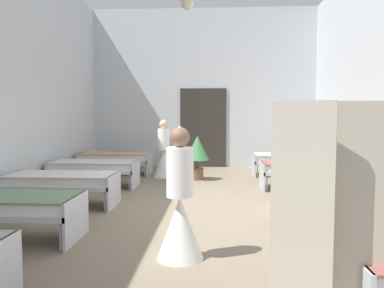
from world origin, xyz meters
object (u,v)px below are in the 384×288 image
Objects in this scene: bed_right_row_4 at (289,159)px; potted_plant at (197,151)px; bed_left_row_1 at (5,206)px; bed_right_row_2 at (331,184)px; bed_right_row_1 at (376,211)px; bed_left_row_3 at (94,167)px; bed_left_row_4 at (115,158)px; nurse_near_aisle at (164,157)px; nurse_mid_aisle at (180,212)px; privacy_screen at (364,227)px; patient_seated_secondary at (346,175)px; bed_right_row_3 at (306,169)px; bed_left_row_2 at (61,181)px.

bed_right_row_4 is 2.53m from potted_plant.
bed_left_row_1 and bed_right_row_2 have the same top height.
potted_plant is (2.25, 4.74, 0.27)m from bed_left_row_1.
bed_left_row_3 is (-4.64, 3.67, 0.00)m from bed_right_row_1.
bed_left_row_4 is 1.28× the size of nurse_near_aisle.
bed_right_row_4 is at bearing -81.03° from nurse_mid_aisle.
bed_right_row_4 is at bearing 87.51° from privacy_screen.
bed_left_row_1 and bed_right_row_1 have the same top height.
bed_left_row_3 is at bearing 140.06° from patient_seated_secondary.
bed_left_row_1 is 1.00× the size of bed_left_row_4.
nurse_near_aisle is (1.38, -0.45, 0.09)m from bed_left_row_4.
bed_right_row_3 is at bearing 90.00° from bed_right_row_1.
nurse_mid_aisle is 0.87× the size of privacy_screen.
bed_left_row_2 is 1.00× the size of bed_left_row_3.
bed_right_row_2 is at bearing -21.57° from bed_left_row_3.
bed_left_row_1 is 5.25m from nurse_near_aisle.
bed_left_row_4 is 1.28× the size of nurse_mid_aisle.
bed_right_row_2 is at bearing 0.00° from bed_left_row_2.
privacy_screen is (1.39, -1.58, 0.32)m from nurse_mid_aisle.
potted_plant is at bearing -18.87° from bed_left_row_4.
bed_left_row_4 is (0.00, 1.84, 0.00)m from bed_left_row_3.
bed_right_row_4 is (0.00, 5.51, 0.00)m from bed_right_row_1.
nurse_mid_aisle is at bearing -12.77° from bed_left_row_1.
bed_right_row_1 is at bearing -90.00° from bed_right_row_4.
bed_left_row_2 is at bearing -127.83° from potted_plant.
nurse_mid_aisle reaches higher than bed_left_row_2.
bed_left_row_2 is at bearing -90.00° from bed_left_row_4.
bed_left_row_4 is 2.38× the size of patient_seated_secondary.
nurse_near_aisle is at bearing 66.87° from bed_left_row_2.
privacy_screen is at bearing -103.55° from bed_right_row_2.
potted_plant reaches higher than bed_right_row_3.
bed_left_row_3 is at bearing 180.00° from bed_right_row_3.
bed_left_row_3 is 4.78m from nurse_mid_aisle.
privacy_screen is at bearing -46.86° from bed_left_row_2.
bed_right_row_1 is at bearing -49.65° from nurse_near_aisle.
privacy_screen is at bearing 161.48° from nurse_mid_aisle.
bed_right_row_1 is 1.00× the size of bed_left_row_2.
bed_left_row_2 and bed_right_row_4 have the same top height.
nurse_near_aisle is at bearing -50.40° from nurse_mid_aisle.
nurse_near_aisle is at bearing 112.53° from privacy_screen.
potted_plant is (-2.39, 2.90, 0.27)m from bed_right_row_2.
bed_left_row_4 is 1.12× the size of privacy_screen.
bed_left_row_1 is at bearing -178.98° from patient_seated_secondary.
patient_seated_secondary is at bearing -51.67° from bed_left_row_4.
nurse_mid_aisle is at bearing -61.23° from bed_left_row_3.
bed_right_row_1 and bed_left_row_2 have the same top height.
patient_seated_secondary is (4.29, -3.59, 0.43)m from bed_left_row_3.
potted_plant is at bearing 113.65° from patient_seated_secondary.
bed_left_row_4 is 8.47m from privacy_screen.
potted_plant is (-2.39, 1.07, 0.27)m from bed_right_row_3.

